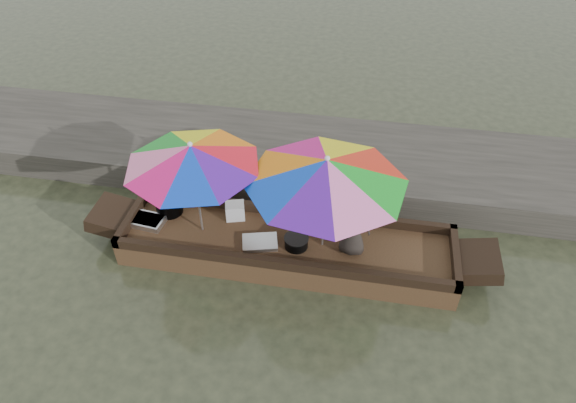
% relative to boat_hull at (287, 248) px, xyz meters
% --- Properties ---
extents(water, '(80.00, 80.00, 0.00)m').
position_rel_boat_hull_xyz_m(water, '(0.00, 0.00, -0.17)').
color(water, '#2A2F1F').
rests_on(water, ground).
extents(dock, '(22.00, 2.20, 0.50)m').
position_rel_boat_hull_xyz_m(dock, '(0.00, 2.20, 0.08)').
color(dock, '#2D2B26').
rests_on(dock, ground).
extents(boat_hull, '(4.85, 1.20, 0.35)m').
position_rel_boat_hull_xyz_m(boat_hull, '(0.00, 0.00, 0.00)').
color(boat_hull, '#322013').
rests_on(boat_hull, water).
extents(cooking_pot, '(0.40, 0.40, 0.21)m').
position_rel_boat_hull_xyz_m(cooking_pot, '(-1.89, 0.30, 0.28)').
color(cooking_pot, black).
rests_on(cooking_pot, boat_hull).
extents(tray_crayfish, '(0.54, 0.40, 0.09)m').
position_rel_boat_hull_xyz_m(tray_crayfish, '(-2.13, -0.01, 0.22)').
color(tray_crayfish, silver).
rests_on(tray_crayfish, boat_hull).
extents(tray_scallop, '(0.57, 0.46, 0.06)m').
position_rel_boat_hull_xyz_m(tray_scallop, '(-0.37, -0.15, 0.21)').
color(tray_scallop, silver).
rests_on(tray_scallop, boat_hull).
extents(charcoal_grill, '(0.33, 0.33, 0.16)m').
position_rel_boat_hull_xyz_m(charcoal_grill, '(0.16, -0.10, 0.25)').
color(charcoal_grill, black).
rests_on(charcoal_grill, boat_hull).
extents(supply_bag, '(0.33, 0.29, 0.26)m').
position_rel_boat_hull_xyz_m(supply_bag, '(-0.86, 0.35, 0.30)').
color(supply_bag, silver).
rests_on(supply_bag, boat_hull).
extents(vendor, '(0.49, 0.34, 0.97)m').
position_rel_boat_hull_xyz_m(vendor, '(0.94, -0.05, 0.66)').
color(vendor, black).
rests_on(vendor, boat_hull).
extents(umbrella_bow, '(2.08, 2.08, 1.55)m').
position_rel_boat_hull_xyz_m(umbrella_bow, '(-1.28, 0.00, 0.95)').
color(umbrella_bow, red).
rests_on(umbrella_bow, boat_hull).
extents(umbrella_stern, '(2.60, 2.60, 1.55)m').
position_rel_boat_hull_xyz_m(umbrella_stern, '(0.52, 0.00, 0.95)').
color(umbrella_stern, red).
rests_on(umbrella_stern, boat_hull).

